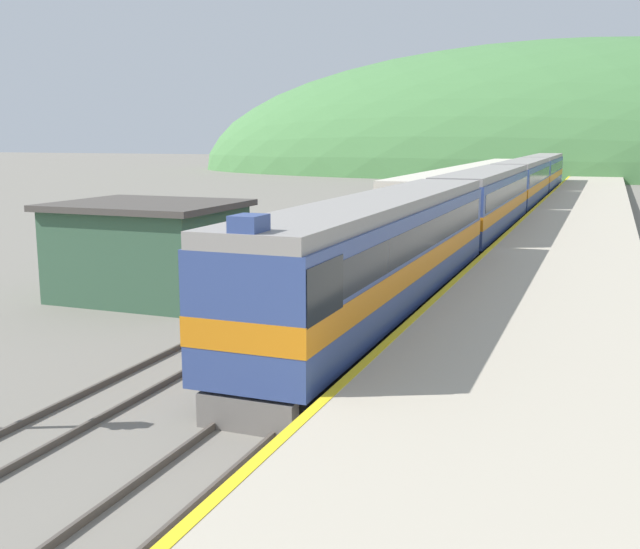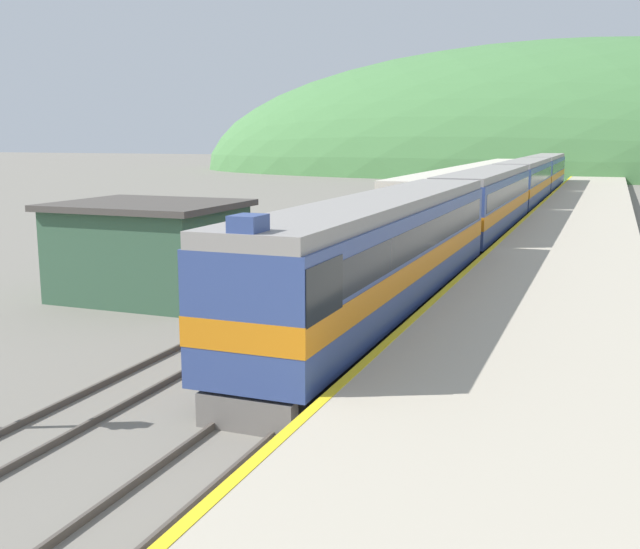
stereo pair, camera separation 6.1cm
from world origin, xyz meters
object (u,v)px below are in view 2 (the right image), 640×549
at_px(express_train_lead_car, 384,255).
at_px(carriage_fourth, 545,173).
at_px(carriage_second, 486,203).
at_px(siding_train, 473,188).
at_px(carriage_third, 524,183).

xyz_separation_m(express_train_lead_car, carriage_fourth, (0.00, 64.00, -0.01)).
bearing_deg(carriage_second, siding_train, 102.30).
bearing_deg(express_train_lead_car, carriage_second, 90.00).
xyz_separation_m(carriage_second, carriage_fourth, (0.00, 41.95, 0.00)).
xyz_separation_m(express_train_lead_car, carriage_second, (0.00, 22.05, -0.01)).
relative_size(carriage_second, siding_train, 0.42).
bearing_deg(carriage_third, siding_train, -149.54).
distance_m(carriage_third, siding_train, 4.72).
bearing_deg(carriage_third, carriage_fourth, 90.00).
xyz_separation_m(express_train_lead_car, carriage_third, (0.00, 43.03, -0.01)).
xyz_separation_m(carriage_third, carriage_fourth, (0.00, 20.98, 0.00)).
relative_size(express_train_lead_car, carriage_second, 1.08).
bearing_deg(express_train_lead_car, carriage_fourth, 90.00).
distance_m(carriage_fourth, siding_train, 23.71).
bearing_deg(carriage_third, express_train_lead_car, -90.00).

